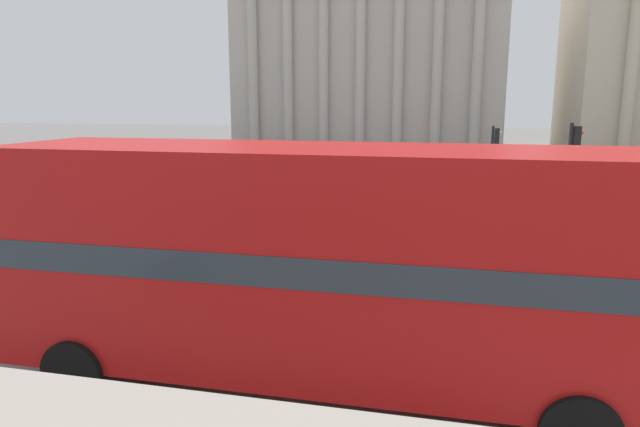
{
  "coord_description": "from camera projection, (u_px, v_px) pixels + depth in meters",
  "views": [
    {
      "loc": [
        -0.42,
        -2.54,
        4.69
      ],
      "look_at": [
        -4.48,
        15.0,
        1.1
      ],
      "focal_mm": 32.0,
      "sensor_mm": 36.0,
      "label": 1
    }
  ],
  "objects": [
    {
      "name": "traffic_light_near",
      "position": [
        332.0,
        204.0,
        12.2
      ],
      "size": [
        0.42,
        0.24,
        3.85
      ],
      "color": "black",
      "rests_on": "ground_plane"
    },
    {
      "name": "pedestrian_olive",
      "position": [
        491.0,
        221.0,
        18.03
      ],
      "size": [
        0.32,
        0.32,
        1.64
      ],
      "rotation": [
        0.0,
        0.0,
        5.39
      ],
      "color": "#282B33",
      "rests_on": "ground_plane"
    },
    {
      "name": "double_decker_bus",
      "position": [
        322.0,
        259.0,
        8.95
      ],
      "size": [
        10.15,
        2.76,
        3.99
      ],
      "rotation": [
        0.0,
        0.0,
        -0.07
      ],
      "color": "black",
      "rests_on": "ground_plane"
    },
    {
      "name": "traffic_light_mid",
      "position": [
        571.0,
        167.0,
        18.09
      ],
      "size": [
        0.42,
        0.24,
        4.0
      ],
      "color": "black",
      "rests_on": "ground_plane"
    },
    {
      "name": "traffic_light_far",
      "position": [
        493.0,
        154.0,
        25.43
      ],
      "size": [
        0.42,
        0.24,
        3.57
      ],
      "color": "black",
      "rests_on": "ground_plane"
    },
    {
      "name": "pedestrian_white",
      "position": [
        284.0,
        214.0,
        19.03
      ],
      "size": [
        0.32,
        0.32,
        1.68
      ],
      "rotation": [
        0.0,
        0.0,
        4.13
      ],
      "color": "#282B33",
      "rests_on": "ground_plane"
    },
    {
      "name": "plaza_building_left",
      "position": [
        373.0,
        30.0,
        57.04
      ],
      "size": [
        25.8,
        15.42,
        23.17
      ],
      "color": "#BCB2A8",
      "rests_on": "ground_plane"
    }
  ]
}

